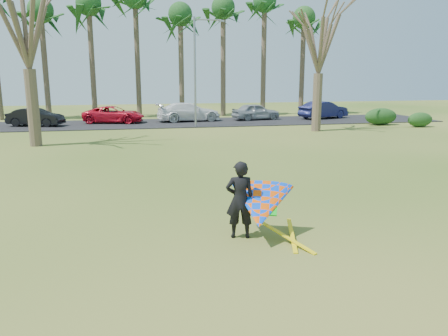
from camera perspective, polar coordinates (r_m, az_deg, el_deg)
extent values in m
plane|color=#225111|center=(11.73, 2.02, -7.27)|extent=(100.00, 100.00, 0.00)
cube|color=black|center=(36.05, -7.56, 5.83)|extent=(46.00, 7.00, 0.06)
cylinder|color=#453629|center=(42.38, -22.31, 12.03)|extent=(0.48, 0.48, 9.00)
ellipsoid|color=#1A4A1D|center=(42.72, -22.85, 18.45)|extent=(4.84, 4.84, 3.08)
cylinder|color=#49392C|center=(41.88, -16.83, 12.89)|extent=(0.48, 0.48, 9.70)
ellipsoid|color=#194217|center=(42.32, -17.28, 19.87)|extent=(4.84, 4.84, 3.08)
cylinder|color=#46392A|center=(41.77, -11.24, 13.65)|extent=(0.48, 0.48, 10.40)
cylinder|color=brown|center=(42.01, -5.60, 12.85)|extent=(0.48, 0.48, 9.00)
ellipsoid|color=#174016|center=(42.35, -5.74, 19.36)|extent=(4.84, 4.84, 3.08)
cylinder|color=brown|center=(42.64, -0.11, 13.37)|extent=(0.48, 0.48, 9.70)
ellipsoid|color=#174017|center=(43.07, -0.11, 20.23)|extent=(4.84, 4.84, 3.08)
cylinder|color=#4C3C2D|center=(43.64, 5.19, 13.75)|extent=(0.48, 0.48, 10.40)
ellipsoid|color=#18431C|center=(44.15, 5.34, 20.90)|extent=(4.84, 4.84, 3.08)
cylinder|color=#453529|center=(44.95, 10.18, 12.67)|extent=(0.48, 0.48, 9.00)
ellipsoid|color=#174117|center=(45.27, 10.42, 18.75)|extent=(4.84, 4.84, 3.08)
cylinder|color=brown|center=(26.35, -23.68, 7.18)|extent=(0.64, 0.64, 4.20)
cylinder|color=brown|center=(31.47, 12.06, 8.37)|extent=(0.64, 0.64, 3.99)
cylinder|color=gray|center=(33.07, -3.81, 12.25)|extent=(0.16, 0.16, 8.00)
cylinder|color=gray|center=(33.46, -2.11, 18.78)|extent=(2.00, 0.10, 0.10)
cube|color=gray|center=(33.64, -0.34, 18.67)|extent=(0.40, 0.18, 0.12)
ellipsoid|color=#183D16|center=(36.83, 19.80, 6.35)|extent=(2.66, 1.20, 1.33)
ellipsoid|color=#193E16|center=(36.46, 24.22, 5.78)|extent=(2.00, 0.94, 1.11)
imported|color=black|center=(36.32, -23.40, 6.12)|extent=(4.38, 2.57, 1.36)
imported|color=red|center=(36.77, -14.20, 6.79)|extent=(5.20, 3.20, 1.35)
imported|color=white|center=(37.08, -4.61, 7.31)|extent=(5.57, 2.84, 1.55)
imported|color=#91989D|center=(38.27, 4.18, 7.37)|extent=(4.37, 2.37, 1.41)
imported|color=#181B49|center=(40.29, 12.86, 7.41)|extent=(4.90, 3.04, 1.52)
imported|color=black|center=(10.51, 2.09, -4.16)|extent=(0.75, 0.55, 1.89)
cone|color=#0442E6|center=(10.42, 4.83, -4.90)|extent=(2.13, 2.39, 2.02)
cube|color=#0CBF19|center=(10.40, 5.59, -5.24)|extent=(0.62, 0.60, 0.24)
cube|color=yellow|center=(10.55, 8.21, -9.57)|extent=(0.85, 1.66, 0.28)
cube|color=yellow|center=(10.79, 8.85, -9.09)|extent=(0.56, 1.76, 0.22)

